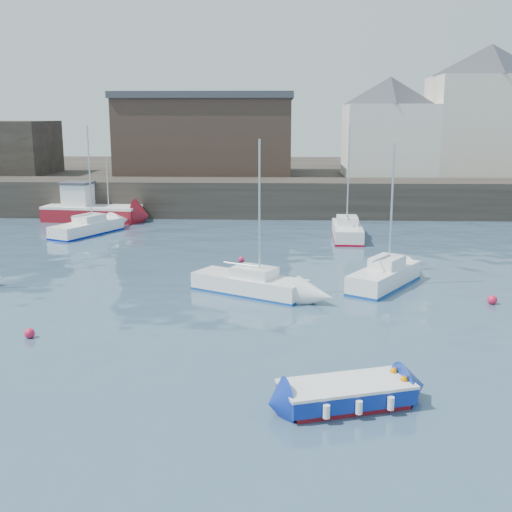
{
  "coord_description": "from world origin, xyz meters",
  "views": [
    {
      "loc": [
        1.29,
        -19.0,
        8.32
      ],
      "look_at": [
        0.0,
        12.0,
        1.5
      ],
      "focal_mm": 45.0,
      "sensor_mm": 36.0,
      "label": 1
    }
  ],
  "objects_px": {
    "sailboat_f": "(347,231)",
    "buoy_far": "(241,262)",
    "fishing_boat": "(89,209)",
    "sailboat_b": "(250,284)",
    "sailboat_c": "(385,276)",
    "sailboat_h": "(87,227)",
    "buoy_near": "(30,338)",
    "buoy_mid": "(492,304)",
    "blue_dinghy": "(346,393)"
  },
  "relations": [
    {
      "from": "sailboat_b",
      "to": "sailboat_c",
      "type": "height_order",
      "value": "sailboat_b"
    },
    {
      "from": "buoy_near",
      "to": "buoy_mid",
      "type": "relative_size",
      "value": 0.9
    },
    {
      "from": "blue_dinghy",
      "to": "buoy_far",
      "type": "relative_size",
      "value": 12.24
    },
    {
      "from": "sailboat_b",
      "to": "sailboat_h",
      "type": "xyz_separation_m",
      "value": [
        -12.41,
        15.08,
        0.02
      ]
    },
    {
      "from": "sailboat_b",
      "to": "sailboat_c",
      "type": "relative_size",
      "value": 1.04
    },
    {
      "from": "buoy_mid",
      "to": "sailboat_c",
      "type": "bearing_deg",
      "value": 147.34
    },
    {
      "from": "sailboat_f",
      "to": "buoy_near",
      "type": "distance_m",
      "value": 25.22
    },
    {
      "from": "sailboat_b",
      "to": "sailboat_h",
      "type": "bearing_deg",
      "value": 129.45
    },
    {
      "from": "sailboat_c",
      "to": "buoy_mid",
      "type": "height_order",
      "value": "sailboat_c"
    },
    {
      "from": "sailboat_b",
      "to": "buoy_mid",
      "type": "xyz_separation_m",
      "value": [
        11.01,
        -1.35,
        -0.47
      ]
    },
    {
      "from": "sailboat_b",
      "to": "sailboat_f",
      "type": "height_order",
      "value": "sailboat_f"
    },
    {
      "from": "sailboat_f",
      "to": "buoy_mid",
      "type": "distance_m",
      "value": 16.42
    },
    {
      "from": "fishing_boat",
      "to": "buoy_near",
      "type": "relative_size",
      "value": 20.02
    },
    {
      "from": "sailboat_c",
      "to": "sailboat_b",
      "type": "bearing_deg",
      "value": -167.4
    },
    {
      "from": "buoy_near",
      "to": "buoy_mid",
      "type": "xyz_separation_m",
      "value": [
        19.11,
        5.27,
        0.0
      ]
    },
    {
      "from": "sailboat_f",
      "to": "sailboat_h",
      "type": "height_order",
      "value": "sailboat_f"
    },
    {
      "from": "buoy_near",
      "to": "buoy_far",
      "type": "xyz_separation_m",
      "value": [
        7.27,
        13.25,
        0.0
      ]
    },
    {
      "from": "blue_dinghy",
      "to": "fishing_boat",
      "type": "height_order",
      "value": "fishing_boat"
    },
    {
      "from": "fishing_boat",
      "to": "sailboat_b",
      "type": "xyz_separation_m",
      "value": [
        14.04,
        -21.02,
        -0.5
      ]
    },
    {
      "from": "blue_dinghy",
      "to": "sailboat_c",
      "type": "height_order",
      "value": "sailboat_c"
    },
    {
      "from": "sailboat_b",
      "to": "buoy_mid",
      "type": "relative_size",
      "value": 16.73
    },
    {
      "from": "sailboat_b",
      "to": "sailboat_c",
      "type": "distance_m",
      "value": 6.77
    },
    {
      "from": "fishing_boat",
      "to": "buoy_near",
      "type": "bearing_deg",
      "value": -77.89
    },
    {
      "from": "blue_dinghy",
      "to": "fishing_boat",
      "type": "xyz_separation_m",
      "value": [
        -17.46,
        33.06,
        0.56
      ]
    },
    {
      "from": "sailboat_f",
      "to": "sailboat_h",
      "type": "distance_m",
      "value": 18.43
    },
    {
      "from": "sailboat_c",
      "to": "sailboat_f",
      "type": "bearing_deg",
      "value": 92.7
    },
    {
      "from": "sailboat_c",
      "to": "buoy_far",
      "type": "relative_size",
      "value": 20.52
    },
    {
      "from": "sailboat_f",
      "to": "buoy_far",
      "type": "relative_size",
      "value": 22.44
    },
    {
      "from": "fishing_boat",
      "to": "buoy_near",
      "type": "height_order",
      "value": "fishing_boat"
    },
    {
      "from": "sailboat_b",
      "to": "fishing_boat",
      "type": "bearing_deg",
      "value": 123.74
    },
    {
      "from": "sailboat_b",
      "to": "buoy_near",
      "type": "distance_m",
      "value": 10.48
    },
    {
      "from": "buoy_mid",
      "to": "buoy_near",
      "type": "bearing_deg",
      "value": -164.57
    },
    {
      "from": "fishing_boat",
      "to": "sailboat_f",
      "type": "relative_size",
      "value": 1.03
    },
    {
      "from": "sailboat_b",
      "to": "buoy_far",
      "type": "xyz_separation_m",
      "value": [
        -0.83,
        6.63,
        -0.47
      ]
    },
    {
      "from": "blue_dinghy",
      "to": "buoy_far",
      "type": "distance_m",
      "value": 19.16
    },
    {
      "from": "sailboat_c",
      "to": "sailboat_h",
      "type": "relative_size",
      "value": 0.92
    },
    {
      "from": "sailboat_b",
      "to": "buoy_far",
      "type": "bearing_deg",
      "value": 97.18
    },
    {
      "from": "sailboat_f",
      "to": "buoy_far",
      "type": "height_order",
      "value": "sailboat_f"
    },
    {
      "from": "sailboat_b",
      "to": "buoy_far",
      "type": "distance_m",
      "value": 6.7
    },
    {
      "from": "fishing_boat",
      "to": "sailboat_c",
      "type": "relative_size",
      "value": 1.13
    },
    {
      "from": "sailboat_b",
      "to": "buoy_near",
      "type": "xyz_separation_m",
      "value": [
        -8.1,
        -6.62,
        -0.47
      ]
    },
    {
      "from": "blue_dinghy",
      "to": "sailboat_h",
      "type": "height_order",
      "value": "sailboat_h"
    },
    {
      "from": "buoy_mid",
      "to": "fishing_boat",
      "type": "bearing_deg",
      "value": 138.23
    },
    {
      "from": "sailboat_h",
      "to": "buoy_near",
      "type": "xyz_separation_m",
      "value": [
        4.31,
        -21.7,
        -0.5
      ]
    },
    {
      "from": "sailboat_b",
      "to": "buoy_far",
      "type": "height_order",
      "value": "sailboat_b"
    },
    {
      "from": "fishing_boat",
      "to": "sailboat_b",
      "type": "distance_m",
      "value": 25.28
    },
    {
      "from": "sailboat_b",
      "to": "buoy_far",
      "type": "relative_size",
      "value": 21.36
    },
    {
      "from": "sailboat_c",
      "to": "buoy_mid",
      "type": "xyz_separation_m",
      "value": [
        4.41,
        -2.82,
        -0.54
      ]
    },
    {
      "from": "fishing_boat",
      "to": "buoy_mid",
      "type": "height_order",
      "value": "fishing_boat"
    },
    {
      "from": "sailboat_c",
      "to": "sailboat_f",
      "type": "relative_size",
      "value": 0.91
    }
  ]
}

